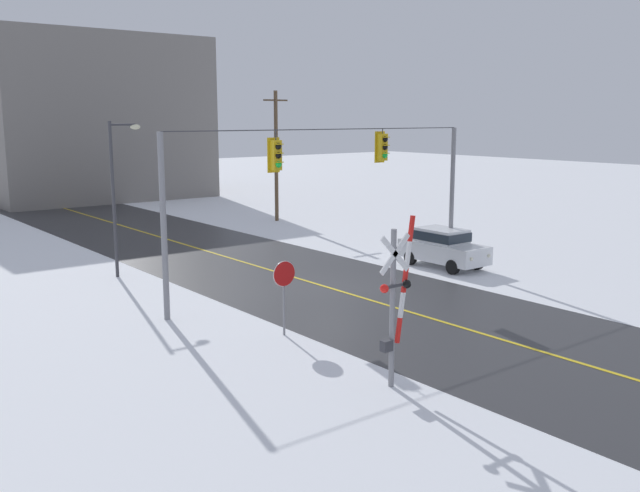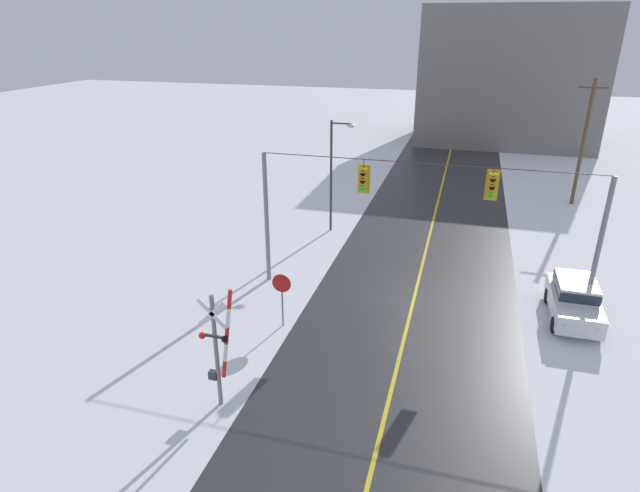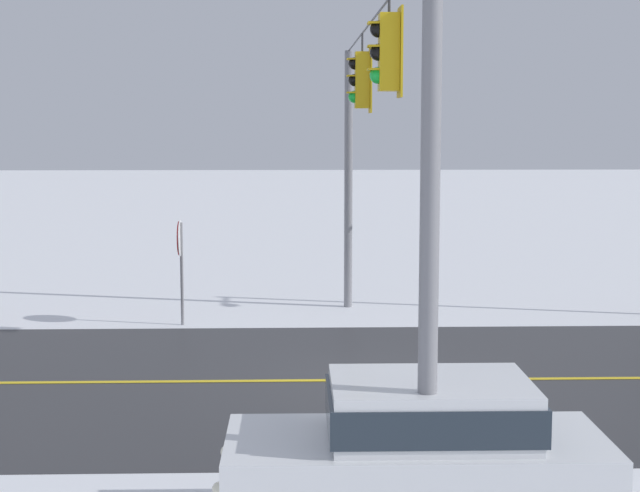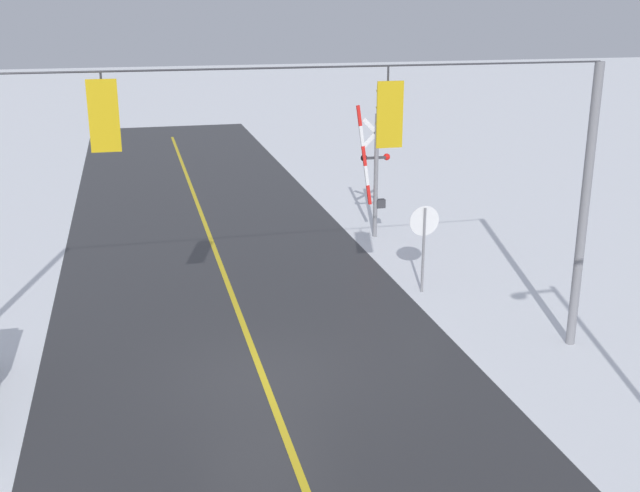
# 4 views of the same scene
# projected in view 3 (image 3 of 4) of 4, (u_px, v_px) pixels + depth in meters

# --- Properties ---
(ground_plane) EXTENTS (160.00, 160.00, 0.00)m
(ground_plane) POSITION_uv_depth(u_px,v_px,m) (371.00, 381.00, 17.11)
(ground_plane) COLOR white
(signal_span) EXTENTS (14.20, 0.47, 6.22)m
(signal_span) POSITION_uv_depth(u_px,v_px,m) (372.00, 147.00, 16.57)
(signal_span) COLOR gray
(signal_span) RESTS_ON ground
(stop_sign) EXTENTS (0.80, 0.09, 2.35)m
(stop_sign) POSITION_uv_depth(u_px,v_px,m) (180.00, 249.00, 21.67)
(stop_sign) COLOR gray
(stop_sign) RESTS_ON ground
(parked_car_white) EXTENTS (1.83, 4.20, 1.74)m
(parked_car_white) POSITION_uv_depth(u_px,v_px,m) (421.00, 451.00, 10.53)
(parked_car_white) COLOR white
(parked_car_white) RESTS_ON ground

